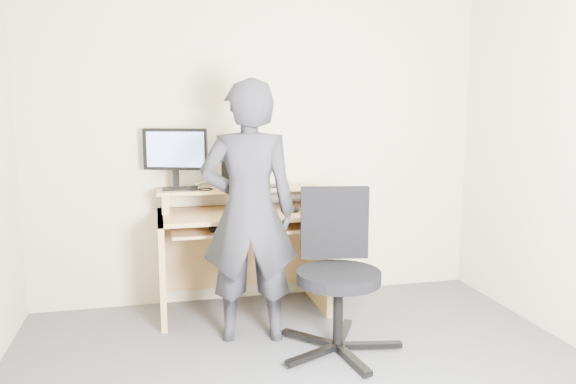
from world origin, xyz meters
name	(u,v)px	position (x,y,z in m)	size (l,w,h in m)	color
back_wall	(261,140)	(0.00, 1.75, 1.25)	(3.50, 0.02, 2.50)	beige
desk	(241,237)	(-0.20, 1.53, 0.55)	(1.20, 0.60, 0.91)	tan
monitor	(175,153)	(-0.66, 1.58, 1.18)	(0.45, 0.18, 0.44)	black
external_drive	(226,174)	(-0.29, 1.60, 1.01)	(0.07, 0.13, 0.20)	black
travel_mug	(248,176)	(-0.13, 1.58, 1.00)	(0.08, 0.08, 0.17)	silver
smartphone	(274,186)	(0.06, 1.56, 0.92)	(0.07, 0.13, 0.01)	black
charger	(194,188)	(-0.54, 1.51, 0.93)	(0.04, 0.04, 0.04)	black
headphones	(206,186)	(-0.44, 1.68, 0.92)	(0.16, 0.16, 0.02)	silver
keyboard	(242,226)	(-0.22, 1.36, 0.67)	(0.46, 0.18, 0.03)	black
mouse	(294,210)	(0.16, 1.35, 0.77)	(0.10, 0.06, 0.04)	black
office_chair	(337,265)	(0.28, 0.70, 0.54)	(0.77, 0.77, 0.98)	black
person	(249,212)	(-0.23, 0.96, 0.84)	(0.61, 0.40, 1.68)	black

